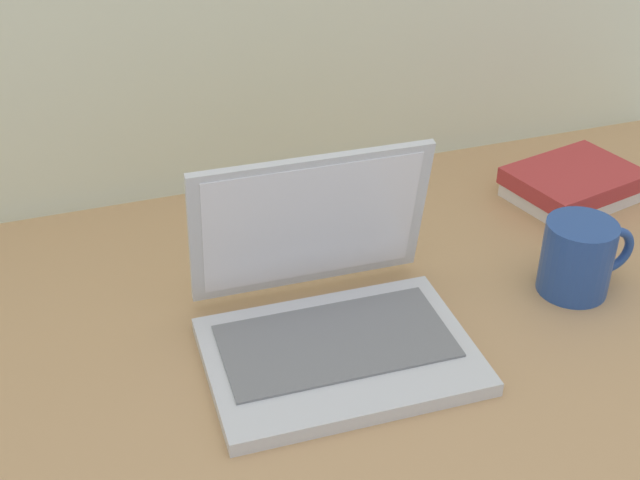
% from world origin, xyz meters
% --- Properties ---
extents(desk, '(1.60, 0.76, 0.03)m').
position_xyz_m(desk, '(0.00, 0.00, 0.01)').
color(desk, tan).
rests_on(desk, ground).
extents(laptop, '(0.32, 0.27, 0.21)m').
position_xyz_m(laptop, '(-0.01, -0.04, 0.08)').
color(laptop, silver).
rests_on(laptop, desk).
extents(coffee_mug, '(0.13, 0.09, 0.10)m').
position_xyz_m(coffee_mug, '(0.34, -0.04, 0.08)').
color(coffee_mug, '#26478C').
rests_on(coffee_mug, desk).
extents(book_stack, '(0.22, 0.18, 0.05)m').
position_xyz_m(book_stack, '(0.47, 0.17, 0.05)').
color(book_stack, silver).
rests_on(book_stack, desk).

